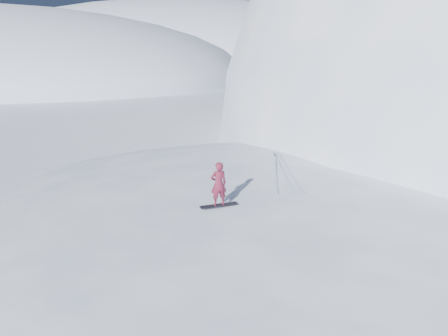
% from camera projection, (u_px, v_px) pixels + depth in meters
% --- Properties ---
extents(ground, '(400.00, 400.00, 0.00)m').
position_uv_depth(ground, '(308.00, 288.00, 13.69)').
color(ground, white).
rests_on(ground, ground).
extents(near_ridge, '(36.00, 28.00, 4.80)m').
position_uv_depth(near_ridge, '(332.00, 248.00, 16.30)').
color(near_ridge, white).
rests_on(near_ridge, ground).
extents(peak_shoulder, '(28.00, 24.00, 18.00)m').
position_uv_depth(peak_shoulder, '(440.00, 148.00, 30.47)').
color(peak_shoulder, white).
rests_on(peak_shoulder, ground).
extents(far_ridge_c, '(140.00, 90.00, 36.00)m').
position_uv_depth(far_ridge_c, '(175.00, 62.00, 123.24)').
color(far_ridge_c, white).
rests_on(far_ridge_c, ground).
extents(wind_bumps, '(16.00, 14.40, 1.00)m').
position_uv_depth(wind_bumps, '(293.00, 255.00, 15.77)').
color(wind_bumps, white).
rests_on(wind_bumps, ground).
extents(snowboard, '(1.34, 0.90, 0.02)m').
position_uv_depth(snowboard, '(219.00, 205.00, 14.42)').
color(snowboard, black).
rests_on(snowboard, near_ridge).
extents(snowboarder, '(0.70, 0.63, 1.62)m').
position_uv_depth(snowboarder, '(219.00, 184.00, 14.15)').
color(snowboarder, maroon).
rests_on(snowboarder, snowboard).
extents(board_tracks, '(1.77, 5.98, 0.04)m').
position_uv_depth(board_tracks, '(282.00, 170.00, 18.12)').
color(board_tracks, silver).
rests_on(board_tracks, ground).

